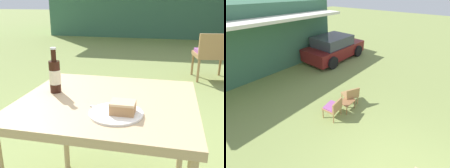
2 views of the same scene
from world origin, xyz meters
The scene contains 5 objects.
cabin_building centered at (0.66, 9.27, 1.59)m, with size 9.06×5.00×3.16m.
parked_car centered at (4.70, 6.43, 0.67)m, with size 3.84×2.07×1.39m.
wicker_chair_cushioned centered at (0.92, 3.01, 0.44)m, with size 0.57×0.54×0.74m.
wicker_chair_plain centered at (1.84, 3.00, 0.43)m, with size 0.65×0.64×0.74m.
garden_side_table centered at (1.51, 2.90, 0.34)m, with size 0.50×0.38×0.39m.
Camera 2 is at (-1.74, 0.48, 3.62)m, focal length 24.00 mm.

